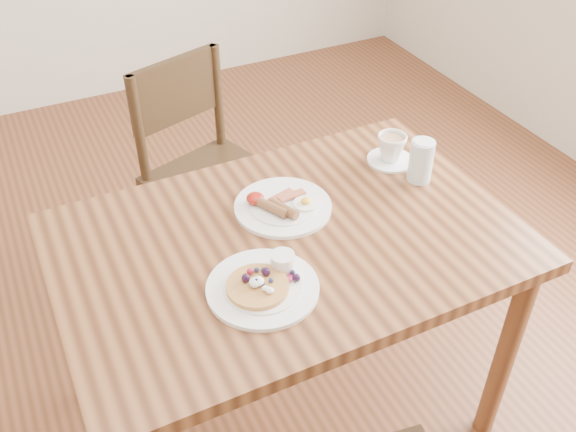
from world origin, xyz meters
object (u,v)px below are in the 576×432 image
object	(u,v)px
pancake_plate	(264,284)
teacup_saucer	(391,150)
dining_table	(288,265)
breakfast_plate	(282,206)
water_glass	(421,161)
chair_far	(205,168)

from	to	relation	value
pancake_plate	teacup_saucer	bearing A→B (deg)	29.92
dining_table	breakfast_plate	world-z (taller)	breakfast_plate
dining_table	water_glass	distance (m)	0.49
dining_table	teacup_saucer	size ratio (longest dim) A/B	8.57
dining_table	chair_far	bearing A→B (deg)	87.41
dining_table	teacup_saucer	xyz separation A→B (m)	(0.44, 0.19, 0.14)
pancake_plate	water_glass	bearing A→B (deg)	19.65
chair_far	teacup_saucer	distance (m)	0.77
pancake_plate	chair_far	bearing A→B (deg)	79.46
chair_far	breakfast_plate	distance (m)	0.71
chair_far	dining_table	bearing A→B (deg)	69.26
pancake_plate	breakfast_plate	bearing A→B (deg)	56.42
breakfast_plate	teacup_saucer	size ratio (longest dim) A/B	1.93
chair_far	water_glass	world-z (taller)	chair_far
dining_table	pancake_plate	size ratio (longest dim) A/B	4.44
chair_far	water_glass	bearing A→B (deg)	103.04
breakfast_plate	water_glass	distance (m)	0.43
pancake_plate	water_glass	xyz separation A→B (m)	(0.60, 0.21, 0.05)
chair_far	teacup_saucer	xyz separation A→B (m)	(0.40, -0.58, 0.30)
breakfast_plate	teacup_saucer	distance (m)	0.41
dining_table	teacup_saucer	bearing A→B (deg)	22.89
dining_table	teacup_saucer	distance (m)	0.50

